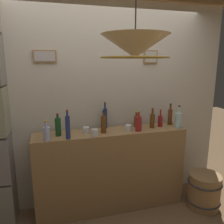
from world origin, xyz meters
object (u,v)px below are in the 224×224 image
(liquor_bottle_mezcal, at_px, (170,116))
(liquor_bottle_port, at_px, (105,118))
(glass_tumbler_rocks, at_px, (128,128))
(glass_tumbler_shot, at_px, (86,130))
(liquor_bottle_gin, at_px, (139,123))
(pendant_lamp, at_px, (135,47))
(liquor_bottle_rum, at_px, (103,124))
(liquor_bottle_whiskey, at_px, (68,127))
(liquor_bottle_vodka, at_px, (152,120))
(wooden_barrel, at_px, (204,191))
(liquor_bottle_brandy, at_px, (58,127))
(liquor_bottle_rye, at_px, (160,121))
(glass_tumbler_highball, at_px, (95,133))
(liquor_bottle_scotch, at_px, (47,133))
(liquor_bottle_amaro, at_px, (178,120))
(liquor_bottle_sherry, at_px, (136,121))

(liquor_bottle_mezcal, xyz_separation_m, liquor_bottle_port, (-0.88, 0.07, 0.03))
(glass_tumbler_rocks, relative_size, glass_tumbler_shot, 0.98)
(liquor_bottle_gin, height_order, pendant_lamp, pendant_lamp)
(liquor_bottle_rum, xyz_separation_m, liquor_bottle_port, (0.07, 0.18, 0.03))
(glass_tumbler_shot, distance_m, pendant_lamp, 1.20)
(liquor_bottle_whiskey, height_order, liquor_bottle_vodka, liquor_bottle_whiskey)
(wooden_barrel, bearing_deg, liquor_bottle_whiskey, 173.38)
(liquor_bottle_mezcal, distance_m, liquor_bottle_brandy, 1.47)
(liquor_bottle_rye, height_order, wooden_barrel, liquor_bottle_rye)
(liquor_bottle_whiskey, xyz_separation_m, glass_tumbler_shot, (0.22, 0.15, -0.10))
(liquor_bottle_rum, bearing_deg, wooden_barrel, -13.21)
(liquor_bottle_rye, distance_m, wooden_barrel, 1.07)
(liquor_bottle_rum, bearing_deg, liquor_bottle_mezcal, 6.61)
(liquor_bottle_port, xyz_separation_m, glass_tumbler_highball, (-0.19, -0.27, -0.10))
(liquor_bottle_vodka, bearing_deg, glass_tumbler_rocks, -173.33)
(wooden_barrel, bearing_deg, liquor_bottle_scotch, 173.89)
(liquor_bottle_scotch, bearing_deg, liquor_bottle_vodka, 5.48)
(liquor_bottle_brandy, height_order, liquor_bottle_gin, liquor_bottle_brandy)
(glass_tumbler_shot, height_order, wooden_barrel, glass_tumbler_shot)
(glass_tumbler_highball, distance_m, glass_tumbler_shot, 0.16)
(liquor_bottle_rum, relative_size, liquor_bottle_amaro, 0.93)
(liquor_bottle_amaro, height_order, glass_tumbler_highball, liquor_bottle_amaro)
(liquor_bottle_gin, distance_m, glass_tumbler_highball, 0.56)
(liquor_bottle_vodka, relative_size, liquor_bottle_gin, 1.03)
(liquor_bottle_vodka, distance_m, glass_tumbler_shot, 0.85)
(liquor_bottle_amaro, bearing_deg, glass_tumbler_rocks, 175.87)
(liquor_bottle_rum, height_order, liquor_bottle_sherry, liquor_bottle_rum)
(wooden_barrel, bearing_deg, liquor_bottle_sherry, 151.82)
(glass_tumbler_shot, bearing_deg, liquor_bottle_sherry, 6.97)
(liquor_bottle_gin, distance_m, wooden_barrel, 1.25)
(liquor_bottle_amaro, bearing_deg, glass_tumbler_shot, 175.08)
(liquor_bottle_sherry, xyz_separation_m, glass_tumbler_rocks, (-0.16, -0.14, -0.04))
(glass_tumbler_rocks, xyz_separation_m, glass_tumbler_shot, (-0.51, 0.05, -0.00))
(liquor_bottle_sherry, bearing_deg, liquor_bottle_gin, -103.01)
(liquor_bottle_port, bearing_deg, liquor_bottle_rye, -9.31)
(liquor_bottle_port, distance_m, liquor_bottle_gin, 0.43)
(glass_tumbler_shot, bearing_deg, liquor_bottle_port, 26.12)
(liquor_bottle_scotch, xyz_separation_m, glass_tumbler_shot, (0.45, 0.14, -0.05))
(liquor_bottle_rye, bearing_deg, liquor_bottle_amaro, -30.37)
(liquor_bottle_rum, bearing_deg, liquor_bottle_scotch, -171.94)
(pendant_lamp, bearing_deg, wooden_barrel, 17.41)
(liquor_bottle_port, relative_size, glass_tumbler_highball, 4.28)
(glass_tumbler_highball, bearing_deg, liquor_bottle_sherry, 20.40)
(glass_tumbler_shot, bearing_deg, liquor_bottle_rye, 0.84)
(liquor_bottle_gin, bearing_deg, glass_tumbler_shot, 172.11)
(liquor_bottle_brandy, bearing_deg, liquor_bottle_port, 13.80)
(liquor_bottle_whiskey, height_order, glass_tumbler_shot, liquor_bottle_whiskey)
(liquor_bottle_port, relative_size, glass_tumbler_shot, 4.49)
(liquor_bottle_sherry, distance_m, liquor_bottle_whiskey, 0.92)
(glass_tumbler_rocks, xyz_separation_m, wooden_barrel, (0.95, -0.29, -0.85))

